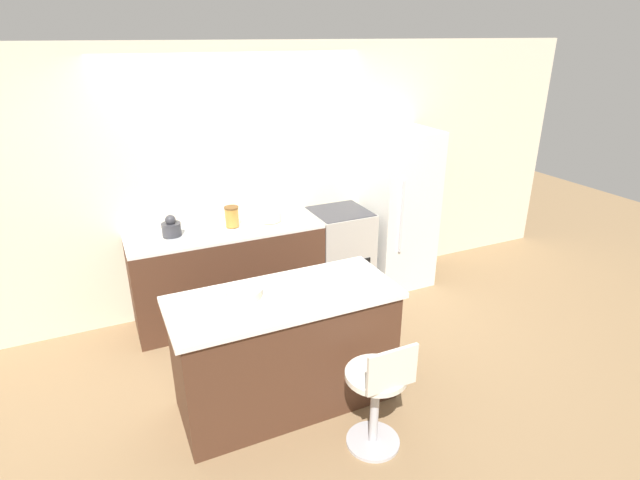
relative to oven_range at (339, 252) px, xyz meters
The scene contains 11 objects.
ground_plane 1.10m from the oven_range, 161.79° to the right, with size 14.00×14.00×0.00m, color #8E704C.
wall_back 1.30m from the oven_range, 161.09° to the left, with size 8.00×0.06×2.60m.
back_counter 1.22m from the oven_range, behind, with size 1.82×0.59×0.94m.
kitchen_island 1.85m from the oven_range, 129.56° to the right, with size 1.65×0.71×0.93m.
oven_range is the anchor object (origin of this frame).
refrigerator 0.81m from the oven_range, ahead, with size 0.67×0.66×1.73m.
stool_chair 2.26m from the oven_range, 110.53° to the right, with size 0.42×0.42×0.88m.
kettle 1.79m from the oven_range, behind, with size 0.17×0.17×0.20m.
mixing_bowl 0.92m from the oven_range, behind, with size 0.22×0.22×0.09m.
canister_jar 1.28m from the oven_range, behind, with size 0.14×0.14×0.20m.
fruit_bowl 2.01m from the oven_range, 137.43° to the right, with size 0.26×0.26×0.06m.
Camera 1 is at (-1.31, -4.06, 2.66)m, focal length 28.00 mm.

